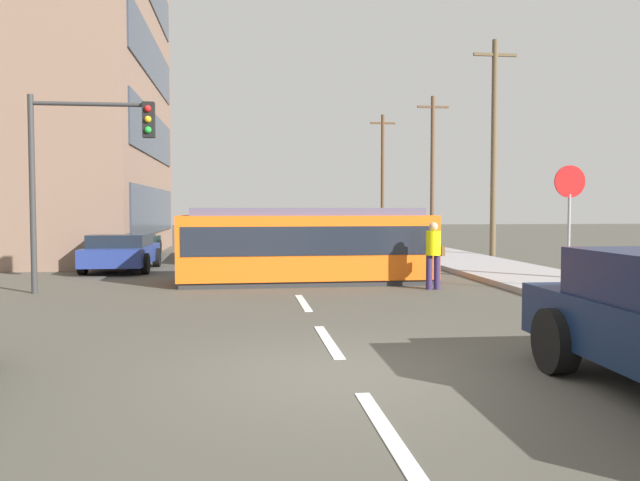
{
  "coord_description": "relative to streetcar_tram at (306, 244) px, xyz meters",
  "views": [
    {
      "loc": [
        -1.28,
        -7.65,
        2.02
      ],
      "look_at": [
        0.59,
        7.91,
        1.23
      ],
      "focal_mm": 36.46,
      "sensor_mm": 36.0,
      "label": 1
    }
  ],
  "objects": [
    {
      "name": "parked_sedan_far",
      "position": [
        -6.21,
        9.97,
        -0.42
      ],
      "size": [
        1.98,
        4.41,
        1.19
      ],
      "color": "black",
      "rests_on": "ground"
    },
    {
      "name": "utility_pole_mid",
      "position": [
        8.45,
        7.94,
        3.53
      ],
      "size": [
        1.8,
        0.24,
        8.78
      ],
      "color": "brown",
      "rests_on": "ground"
    },
    {
      "name": "ground_plane",
      "position": [
        -0.43,
        0.16,
        -1.04
      ],
      "size": [
        120.0,
        120.0,
        0.0
      ],
      "primitive_type": "plane",
      "color": "#4B483E"
    },
    {
      "name": "pedestrian_crossing",
      "position": [
        2.99,
        -1.93,
        -0.1
      ],
      "size": [
        0.47,
        0.36,
        1.67
      ],
      "color": "#31234D",
      "rests_on": "ground"
    },
    {
      "name": "lane_stripe_3",
      "position": [
        -0.43,
        6.0,
        -1.04
      ],
      "size": [
        0.16,
        2.4,
        0.01
      ],
      "primitive_type": "cube",
      "color": "silver",
      "rests_on": "ground"
    },
    {
      "name": "streetcar_tram",
      "position": [
        0.0,
        0.0,
        0.0
      ],
      "size": [
        6.82,
        2.69,
        2.02
      ],
      "color": "orange",
      "rests_on": "ground"
    },
    {
      "name": "utility_pole_far",
      "position": [
        9.02,
        18.37,
        3.29
      ],
      "size": [
        1.8,
        0.24,
        8.31
      ],
      "color": "brown",
      "rests_on": "ground"
    },
    {
      "name": "city_bus",
      "position": [
        -1.25,
        7.12,
        -0.01
      ],
      "size": [
        2.71,
        5.72,
        1.79
      ],
      "color": "#B8B2BF",
      "rests_on": "ground"
    },
    {
      "name": "lane_stripe_2",
      "position": [
        -0.43,
        -3.84,
        -1.04
      ],
      "size": [
        0.16,
        2.4,
        0.01
      ],
      "primitive_type": "cube",
      "color": "silver",
      "rests_on": "ground"
    },
    {
      "name": "lane_stripe_4",
      "position": [
        -0.43,
        12.0,
        -1.04
      ],
      "size": [
        0.16,
        2.4,
        0.01
      ],
      "primitive_type": "cube",
      "color": "silver",
      "rests_on": "ground"
    },
    {
      "name": "traffic_light_mast",
      "position": [
        -5.42,
        -1.52,
        2.25
      ],
      "size": [
        2.9,
        0.33,
        4.67
      ],
      "color": "#333333",
      "rests_on": "ground"
    },
    {
      "name": "lane_stripe_1",
      "position": [
        -0.43,
        -7.84,
        -1.04
      ],
      "size": [
        0.16,
        2.4,
        0.01
      ],
      "primitive_type": "cube",
      "color": "silver",
      "rests_on": "ground"
    },
    {
      "name": "parked_sedan_mid",
      "position": [
        -5.57,
        3.96,
        -0.42
      ],
      "size": [
        2.11,
        4.12,
        1.19
      ],
      "color": "navy",
      "rests_on": "ground"
    },
    {
      "name": "utility_pole_distant",
      "position": [
        8.33,
        28.35,
        3.48
      ],
      "size": [
        1.8,
        0.24,
        8.68
      ],
      "color": "brown",
      "rests_on": "ground"
    },
    {
      "name": "stop_sign",
      "position": [
        5.96,
        -2.97,
        1.15
      ],
      "size": [
        0.76,
        0.07,
        2.88
      ],
      "color": "gray",
      "rests_on": "sidewalk_curb_right"
    },
    {
      "name": "lane_stripe_0",
      "position": [
        -0.43,
        -11.84,
        -1.04
      ],
      "size": [
        0.16,
        2.4,
        0.01
      ],
      "primitive_type": "cube",
      "color": "silver",
      "rests_on": "ground"
    },
    {
      "name": "sidewalk_curb_right",
      "position": [
        6.37,
        -3.84,
        -0.97
      ],
      "size": [
        3.2,
        36.0,
        0.14
      ],
      "primitive_type": "cube",
      "color": "#9D9A9B",
      "rests_on": "ground"
    }
  ]
}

